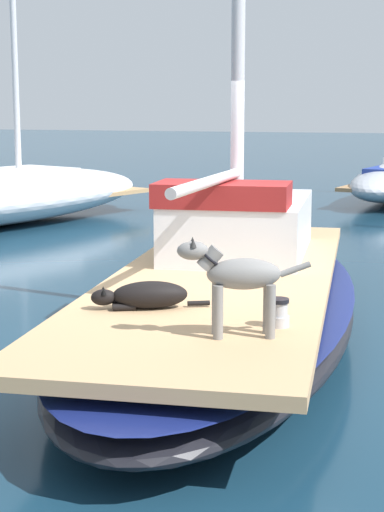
# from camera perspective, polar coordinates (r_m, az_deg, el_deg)

# --- Properties ---
(ground_plane) EXTENTS (120.00, 120.00, 0.00)m
(ground_plane) POSITION_cam_1_polar(r_m,az_deg,el_deg) (8.25, 2.03, -5.73)
(ground_plane) COLOR #143347
(sailboat_main) EXTENTS (3.20, 7.44, 0.66)m
(sailboat_main) POSITION_cam_1_polar(r_m,az_deg,el_deg) (8.17, 2.05, -3.47)
(sailboat_main) COLOR black
(sailboat_main) RESTS_ON ground
(cabin_house) EXTENTS (1.61, 2.34, 0.84)m
(cabin_house) POSITION_cam_1_polar(r_m,az_deg,el_deg) (9.13, 3.17, 2.27)
(cabin_house) COLOR silver
(cabin_house) RESTS_ON sailboat_main
(dog_grey) EXTENTS (0.91, 0.41, 0.70)m
(dog_grey) POSITION_cam_1_polar(r_m,az_deg,el_deg) (5.87, 3.07, -1.45)
(dog_grey) COLOR gray
(dog_grey) RESTS_ON sailboat_main
(dog_black) EXTENTS (0.90, 0.49, 0.22)m
(dog_black) POSITION_cam_1_polar(r_m,az_deg,el_deg) (6.73, -3.16, -2.67)
(dog_black) COLOR black
(dog_black) RESTS_ON sailboat_main
(deck_winch) EXTENTS (0.16, 0.16, 0.21)m
(deck_winch) POSITION_cam_1_polar(r_m,az_deg,el_deg) (6.22, 5.87, -3.88)
(deck_winch) COLOR #B7B7BC
(deck_winch) RESTS_ON sailboat_main
(coiled_rope) EXTENTS (0.32, 0.32, 0.04)m
(coiled_rope) POSITION_cam_1_polar(r_m,az_deg,el_deg) (7.26, -3.62, -2.42)
(coiled_rope) COLOR beige
(coiled_rope) RESTS_ON sailboat_main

